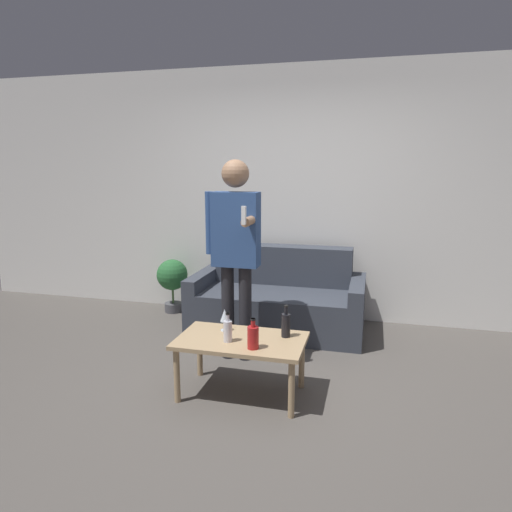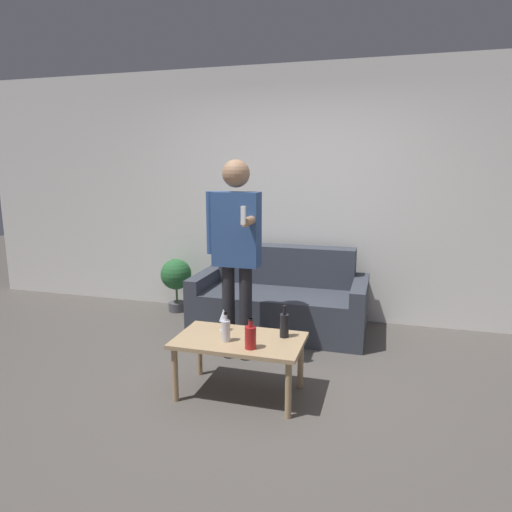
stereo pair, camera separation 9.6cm
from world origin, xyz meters
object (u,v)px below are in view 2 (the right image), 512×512
(bottle_orange, at_px, (251,337))
(person_standing_front, at_px, (236,243))
(couch, at_px, (281,301))
(coffee_table, at_px, (239,345))

(bottle_orange, xyz_separation_m, person_standing_front, (-0.36, 0.77, 0.51))
(bottle_orange, bearing_deg, person_standing_front, 114.99)
(couch, height_order, bottle_orange, couch)
(couch, bearing_deg, person_standing_front, -103.70)
(bottle_orange, distance_m, person_standing_front, 0.99)
(couch, xyz_separation_m, coffee_table, (0.03, -1.44, 0.09))
(couch, xyz_separation_m, person_standing_front, (-0.20, -0.83, 0.73))
(person_standing_front, bearing_deg, couch, 76.30)
(couch, relative_size, coffee_table, 1.87)
(couch, relative_size, bottle_orange, 8.06)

